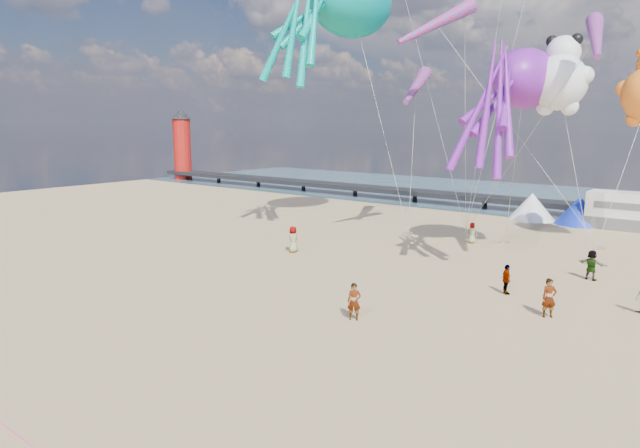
% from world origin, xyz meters
% --- Properties ---
extents(ground, '(120.00, 120.00, 0.00)m').
position_xyz_m(ground, '(0.00, 0.00, 0.00)').
color(ground, tan).
rests_on(ground, ground).
extents(water, '(120.00, 120.00, 0.00)m').
position_xyz_m(water, '(0.00, 55.00, 0.02)').
color(water, '#345464').
rests_on(water, ground).
extents(pier, '(60.00, 3.00, 0.50)m').
position_xyz_m(pier, '(-28.00, 44.00, 1.00)').
color(pier, black).
rests_on(pier, ground).
extents(lighthouse, '(2.60, 2.60, 9.00)m').
position_xyz_m(lighthouse, '(-56.00, 44.00, 4.50)').
color(lighthouse, '#A5140F').
rests_on(lighthouse, ground).
extents(motorhome_0, '(6.60, 2.50, 3.00)m').
position_xyz_m(motorhome_0, '(6.00, 40.00, 1.50)').
color(motorhome_0, silver).
rests_on(motorhome_0, ground).
extents(tent_white, '(4.00, 4.00, 2.40)m').
position_xyz_m(tent_white, '(-2.00, 40.00, 1.20)').
color(tent_white, white).
rests_on(tent_white, ground).
extents(tent_blue, '(4.00, 4.00, 2.40)m').
position_xyz_m(tent_blue, '(2.00, 40.00, 1.20)').
color(tent_blue, '#1933CC').
rests_on(tent_blue, ground).
extents(standing_person, '(0.72, 0.65, 1.66)m').
position_xyz_m(standing_person, '(0.67, 8.62, 0.83)').
color(standing_person, tan).
rests_on(standing_person, ground).
extents(beachgoer_0, '(0.45, 0.66, 1.77)m').
position_xyz_m(beachgoer_0, '(-10.13, 16.92, 0.88)').
color(beachgoer_0, '#7F6659').
rests_on(beachgoer_0, ground).
extents(beachgoer_3, '(1.09, 1.12, 1.54)m').
position_xyz_m(beachgoer_3, '(4.53, 16.53, 0.77)').
color(beachgoer_3, '#7F6659').
rests_on(beachgoer_3, ground).
extents(beachgoer_4, '(1.05, 0.58, 1.69)m').
position_xyz_m(beachgoer_4, '(7.22, 22.06, 0.84)').
color(beachgoer_4, '#7F6659').
rests_on(beachgoer_4, ground).
extents(beachgoer_5, '(1.62, 1.44, 1.78)m').
position_xyz_m(beachgoer_5, '(7.28, 14.30, 0.89)').
color(beachgoer_5, '#7F6659').
rests_on(beachgoer_5, ground).
extents(beachgoer_6, '(0.63, 0.51, 1.51)m').
position_xyz_m(beachgoer_6, '(-1.96, 27.13, 0.76)').
color(beachgoer_6, '#7F6659').
rests_on(beachgoer_6, ground).
extents(sandbag_a, '(0.50, 0.35, 0.22)m').
position_xyz_m(sandbag_a, '(-7.12, 27.03, 0.11)').
color(sandbag_a, gray).
rests_on(sandbag_a, ground).
extents(sandbag_b, '(0.50, 0.35, 0.22)m').
position_xyz_m(sandbag_b, '(-0.04, 28.52, 0.11)').
color(sandbag_b, gray).
rests_on(sandbag_b, ground).
extents(sandbag_c, '(0.50, 0.35, 0.22)m').
position_xyz_m(sandbag_c, '(6.37, 25.80, 0.11)').
color(sandbag_c, gray).
rests_on(sandbag_c, ground).
extents(sandbag_d, '(0.50, 0.35, 0.22)m').
position_xyz_m(sandbag_d, '(5.81, 30.59, 0.11)').
color(sandbag_d, gray).
rests_on(sandbag_d, ground).
extents(sandbag_e, '(0.50, 0.35, 0.22)m').
position_xyz_m(sandbag_e, '(-3.92, 30.44, 0.11)').
color(sandbag_e, gray).
rests_on(sandbag_e, ground).
extents(kite_octopus_teal, '(6.27, 11.16, 12.04)m').
position_xyz_m(kite_octopus_teal, '(-12.53, 26.69, 17.81)').
color(kite_octopus_teal, '#009589').
extents(kite_octopus_purple, '(3.73, 8.63, 9.85)m').
position_xyz_m(kite_octopus_purple, '(2.16, 24.25, 11.18)').
color(kite_octopus_purple, '#721A9A').
extents(kite_panda, '(4.38, 4.18, 5.56)m').
position_xyz_m(kite_panda, '(4.05, 24.57, 10.90)').
color(kite_panda, white).
extents(windsock_left, '(3.27, 7.37, 7.38)m').
position_xyz_m(windsock_left, '(-7.52, 28.31, 11.26)').
color(windsock_left, red).
extents(windsock_mid, '(3.55, 6.27, 6.42)m').
position_xyz_m(windsock_mid, '(-3.68, 23.78, 14.89)').
color(windsock_mid, red).
extents(windsock_right, '(2.29, 4.96, 4.91)m').
position_xyz_m(windsock_right, '(6.83, 20.62, 12.76)').
color(windsock_right, red).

